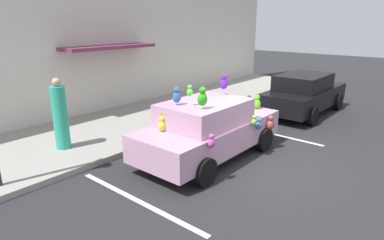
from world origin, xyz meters
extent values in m
plane|color=#262628|center=(0.00, 0.00, 0.00)|extent=(60.00, 60.00, 0.00)
cube|color=gray|center=(0.00, 5.00, 0.07)|extent=(24.00, 4.00, 0.15)
cube|color=beige|center=(0.00, 7.15, 3.20)|extent=(24.00, 0.30, 6.40)
cube|color=#722D4C|center=(0.67, 6.60, 2.55)|extent=(3.60, 1.10, 0.12)
cube|color=silver|center=(2.50, 1.00, 0.00)|extent=(0.12, 3.60, 0.01)
cube|color=silver|center=(-2.96, 1.00, 0.00)|extent=(0.12, 3.60, 0.01)
cube|color=#C694B3|center=(-0.25, 1.26, 0.64)|extent=(4.27, 1.76, 0.68)
cube|color=#C694B3|center=(-0.46, 1.26, 1.26)|extent=(2.22, 1.55, 0.56)
cylinder|color=black|center=(1.07, 2.14, 0.32)|extent=(0.64, 0.22, 0.64)
cylinder|color=black|center=(1.07, 0.38, 0.32)|extent=(0.64, 0.22, 0.64)
cylinder|color=black|center=(-1.57, 2.14, 0.32)|extent=(0.64, 0.22, 0.64)
cylinder|color=black|center=(-1.57, 0.38, 0.32)|extent=(0.64, 0.22, 0.64)
ellipsoid|color=pink|center=(-1.06, 0.70, 1.15)|extent=(0.29, 0.23, 0.34)
sphere|color=pink|center=(-1.06, 0.70, 1.39)|extent=(0.18, 0.18, 0.18)
ellipsoid|color=#CDC84E|center=(1.12, 1.75, 1.11)|extent=(0.21, 0.17, 0.24)
sphere|color=#CDC84E|center=(1.12, 1.75, 1.28)|extent=(0.13, 0.13, 0.13)
ellipsoid|color=#2A9B1A|center=(-1.05, 0.88, 1.76)|extent=(0.25, 0.21, 0.30)
sphere|color=#2A9B1A|center=(-1.05, 0.88, 1.97)|extent=(0.16, 0.16, 0.16)
ellipsoid|color=#5A23CF|center=(-1.06, 0.79, 1.11)|extent=(0.21, 0.17, 0.24)
sphere|color=#5A23CF|center=(-1.06, 0.79, 1.27)|extent=(0.13, 0.13, 0.13)
ellipsoid|color=#7CC43B|center=(0.35, 0.31, 1.01)|extent=(0.16, 0.13, 0.19)
sphere|color=#7CC43B|center=(0.35, 0.31, 1.14)|extent=(0.10, 0.10, 0.10)
ellipsoid|color=#571BC0|center=(0.50, 1.38, 1.83)|extent=(0.24, 0.19, 0.28)
sphere|color=#571BC0|center=(0.50, 1.38, 2.02)|extent=(0.15, 0.15, 0.15)
ellipsoid|color=#6AEE3F|center=(-1.03, 1.27, 1.87)|extent=(0.16, 0.13, 0.18)
sphere|color=#6AEE3F|center=(-1.03, 1.27, 1.99)|extent=(0.10, 0.10, 0.10)
ellipsoid|color=#EA1DA4|center=(1.36, 1.54, 1.11)|extent=(0.22, 0.18, 0.26)
sphere|color=#EA1DA4|center=(1.36, 1.54, 1.29)|extent=(0.14, 0.14, 0.14)
ellipsoid|color=brown|center=(1.21, 0.28, 0.73)|extent=(0.24, 0.19, 0.28)
sphere|color=brown|center=(1.21, 0.28, 0.92)|extent=(0.15, 0.15, 0.15)
ellipsoid|color=#C54D99|center=(-1.46, 0.30, 0.97)|extent=(0.19, 0.15, 0.22)
sphere|color=#C54D99|center=(-1.46, 0.30, 1.12)|extent=(0.12, 0.12, 0.12)
ellipsoid|color=blue|center=(1.28, 1.62, 1.08)|extent=(0.15, 0.13, 0.18)
sphere|color=blue|center=(1.28, 1.62, 1.20)|extent=(0.10, 0.10, 0.10)
ellipsoid|color=#5AD524|center=(1.64, 0.97, 1.13)|extent=(0.25, 0.20, 0.29)
sphere|color=#5AD524|center=(1.64, 0.97, 1.33)|extent=(0.16, 0.16, 0.16)
ellipsoid|color=#971A6E|center=(1.68, 1.27, 1.11)|extent=(0.21, 0.17, 0.25)
sphere|color=#971A6E|center=(1.68, 1.27, 1.28)|extent=(0.13, 0.13, 0.13)
ellipsoid|color=#AD993D|center=(0.94, 1.82, 1.12)|extent=(0.23, 0.19, 0.27)
sphere|color=#AD993D|center=(0.94, 1.82, 1.31)|extent=(0.15, 0.15, 0.15)
ellipsoid|color=#B7813C|center=(-1.50, 1.66, 1.15)|extent=(0.28, 0.23, 0.33)
sphere|color=#B7813C|center=(-1.50, 1.66, 1.38)|extent=(0.18, 0.18, 0.18)
ellipsoid|color=#335F9A|center=(-1.16, 1.56, 1.73)|extent=(0.22, 0.18, 0.26)
sphere|color=#335F9A|center=(-1.16, 1.56, 1.91)|extent=(0.14, 0.14, 0.14)
ellipsoid|color=#198DB4|center=(-1.29, 0.87, 1.10)|extent=(0.20, 0.16, 0.24)
sphere|color=#198DB4|center=(-1.29, 0.87, 1.26)|extent=(0.13, 0.13, 0.13)
ellipsoid|color=#3766A4|center=(0.59, 0.31, 0.86)|extent=(0.18, 0.15, 0.22)
sphere|color=#3766A4|center=(0.59, 0.31, 1.01)|extent=(0.12, 0.12, 0.12)
ellipsoid|color=yellow|center=(-1.59, 1.64, 1.11)|extent=(0.22, 0.18, 0.26)
sphere|color=yellow|center=(-1.59, 1.64, 1.29)|extent=(0.14, 0.14, 0.14)
cube|color=black|center=(5.56, 1.08, 0.64)|extent=(4.42, 1.74, 0.68)
cube|color=black|center=(5.34, 1.08, 1.26)|extent=(2.30, 1.53, 0.56)
cylinder|color=black|center=(6.93, 1.95, 0.32)|extent=(0.64, 0.22, 0.64)
cylinder|color=black|center=(6.93, 0.22, 0.32)|extent=(0.64, 0.22, 0.64)
cylinder|color=black|center=(4.19, 1.95, 0.32)|extent=(0.64, 0.22, 0.64)
cylinder|color=black|center=(4.19, 0.22, 0.32)|extent=(0.64, 0.22, 0.64)
ellipsoid|color=#9E723D|center=(2.54, 3.91, 0.38)|extent=(0.37, 0.31, 0.47)
sphere|color=#9E723D|center=(2.54, 3.91, 0.72)|extent=(0.26, 0.26, 0.26)
sphere|color=#9E723D|center=(2.44, 3.91, 0.81)|extent=(0.11, 0.11, 0.11)
sphere|color=#9E723D|center=(2.63, 3.91, 0.81)|extent=(0.11, 0.11, 0.11)
cylinder|color=teal|center=(-2.59, 4.45, 1.00)|extent=(0.38, 0.38, 1.69)
sphere|color=tan|center=(-2.59, 4.45, 1.95)|extent=(0.22, 0.22, 0.22)
camera|label=1|loc=(-6.72, -3.59, 3.46)|focal=30.77mm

